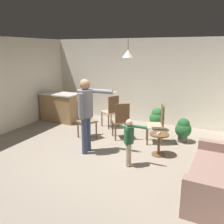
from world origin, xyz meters
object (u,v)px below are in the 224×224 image
(couch_floral, at_px, (221,177))
(side_table_by_couch, at_px, (159,142))
(person_child, at_px, (129,137))
(dining_chair_centre_back, at_px, (85,118))
(dining_chair_by_counter, at_px, (157,123))
(spare_remote_on_table, at_px, (158,133))
(dining_chair_spare, at_px, (111,110))
(potted_plant_by_wall, at_px, (183,129))
(dining_chair_near_wall, at_px, (121,119))
(potted_plant_corner, at_px, (157,118))
(kitchen_counter, at_px, (60,107))
(person_adult, at_px, (86,108))

(couch_floral, relative_size, side_table_by_couch, 3.51)
(person_child, distance_m, dining_chair_centre_back, 2.00)
(dining_chair_by_counter, height_order, dining_chair_centre_back, same)
(person_child, distance_m, spare_remote_on_table, 0.85)
(dining_chair_spare, bearing_deg, potted_plant_by_wall, -69.66)
(dining_chair_near_wall, bearing_deg, potted_plant_by_wall, -19.21)
(couch_floral, xyz_separation_m, person_child, (-1.75, 0.31, 0.30))
(potted_plant_corner, bearing_deg, dining_chair_near_wall, -120.98)
(person_child, distance_m, dining_chair_near_wall, 1.56)
(couch_floral, height_order, kitchen_counter, couch_floral)
(potted_plant_by_wall, bearing_deg, spare_remote_on_table, -108.51)
(couch_floral, height_order, dining_chair_by_counter, same)
(side_table_by_couch, xyz_separation_m, dining_chair_spare, (-1.86, 1.37, 0.22))
(kitchen_counter, bearing_deg, dining_chair_near_wall, -14.79)
(person_child, height_order, potted_plant_by_wall, person_child)
(dining_chair_by_counter, distance_m, dining_chair_spare, 1.75)
(dining_chair_near_wall, xyz_separation_m, dining_chair_spare, (-0.67, 0.79, 0.00))
(dining_chair_near_wall, bearing_deg, kitchen_counter, 128.56)
(person_adult, relative_size, dining_chair_centre_back, 1.73)
(kitchen_counter, relative_size, person_adult, 0.73)
(person_child, relative_size, dining_chair_by_counter, 1.01)
(dining_chair_centre_back, relative_size, dining_chair_spare, 1.00)
(dining_chair_centre_back, height_order, spare_remote_on_table, dining_chair_centre_back)
(kitchen_counter, xyz_separation_m, person_adult, (2.14, -1.81, 0.60))
(person_adult, distance_m, dining_chair_by_counter, 1.92)
(person_adult, distance_m, person_child, 1.25)
(potted_plant_corner, distance_m, potted_plant_by_wall, 1.08)
(dining_chair_by_counter, xyz_separation_m, potted_plant_by_wall, (0.60, 0.36, -0.19))
(couch_floral, bearing_deg, person_adult, 81.36)
(person_child, xyz_separation_m, potted_plant_by_wall, (0.79, 1.85, -0.28))
(couch_floral, relative_size, kitchen_counter, 1.45)
(couch_floral, height_order, dining_chair_near_wall, same)
(person_child, relative_size, spare_remote_on_table, 7.77)
(couch_floral, relative_size, dining_chair_near_wall, 1.82)
(dining_chair_spare, relative_size, potted_plant_corner, 1.47)
(person_adult, distance_m, spare_remote_on_table, 1.73)
(person_child, bearing_deg, dining_chair_spare, -146.56)
(person_adult, relative_size, dining_chair_spare, 1.73)
(dining_chair_centre_back, xyz_separation_m, potted_plant_by_wall, (2.48, 0.79, -0.19))
(dining_chair_centre_back, distance_m, dining_chair_spare, 1.12)
(potted_plant_by_wall, bearing_deg, dining_chair_centre_back, -162.32)
(dining_chair_by_counter, distance_m, spare_remote_on_table, 0.79)
(side_table_by_couch, relative_size, potted_plant_corner, 0.76)
(couch_floral, height_order, dining_chair_centre_back, same)
(person_child, xyz_separation_m, dining_chair_by_counter, (0.19, 1.49, -0.08))
(kitchen_counter, relative_size, dining_chair_spare, 1.26)
(dining_chair_near_wall, distance_m, dining_chair_spare, 1.03)
(potted_plant_corner, bearing_deg, person_adult, -114.93)
(person_adult, bearing_deg, side_table_by_couch, 106.66)
(side_table_by_couch, distance_m, potted_plant_corner, 1.78)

